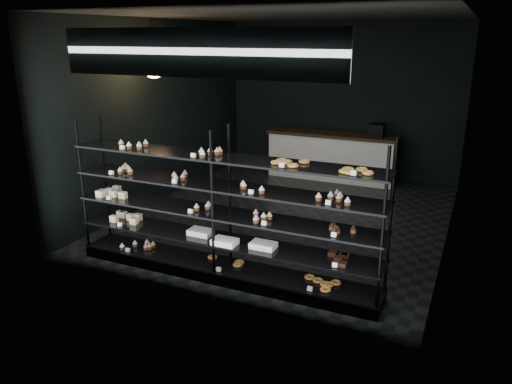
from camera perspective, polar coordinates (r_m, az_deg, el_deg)
room at (r=8.07m, az=4.09°, el=8.04°), size 5.01×6.01×3.20m
display_shelf at (r=6.17m, az=-4.12°, el=-4.36°), size 4.00×0.50×1.91m
signage at (r=5.32m, az=-7.24°, el=15.51°), size 3.30×0.05×0.50m
pendant_lamp at (r=8.13m, az=-11.65°, el=13.84°), size 0.35×0.35×0.90m
service_counter at (r=10.62m, az=8.70°, el=4.15°), size 2.72×0.65×1.23m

